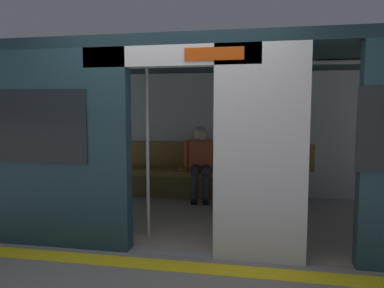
{
  "coord_description": "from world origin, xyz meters",
  "views": [
    {
      "loc": [
        -0.88,
        3.53,
        1.48
      ],
      "look_at": [
        0.04,
        -1.35,
        1.0
      ],
      "focal_mm": 34.14,
      "sensor_mm": 36.0,
      "label": 1
    }
  ],
  "objects_px": {
    "bench_seat": "(206,177)",
    "book": "(182,169)",
    "train_car": "(190,109)",
    "handbag": "(221,166)",
    "grab_pole_door": "(147,148)",
    "grab_pole_far": "(215,149)",
    "person_seated": "(201,158)"
  },
  "relations": [
    {
      "from": "grab_pole_far",
      "to": "handbag",
      "type": "bearing_deg",
      "value": -86.13
    },
    {
      "from": "train_car",
      "to": "handbag",
      "type": "distance_m",
      "value": 1.54
    },
    {
      "from": "person_seated",
      "to": "grab_pole_door",
      "type": "bearing_deg",
      "value": 81.2
    },
    {
      "from": "train_car",
      "to": "grab_pole_door",
      "type": "xyz_separation_m",
      "value": [
        0.33,
        0.84,
        -0.44
      ]
    },
    {
      "from": "train_car",
      "to": "handbag",
      "type": "height_order",
      "value": "train_car"
    },
    {
      "from": "person_seated",
      "to": "grab_pole_door",
      "type": "relative_size",
      "value": 0.57
    },
    {
      "from": "handbag",
      "to": "book",
      "type": "bearing_deg",
      "value": -1.05
    },
    {
      "from": "bench_seat",
      "to": "grab_pole_far",
      "type": "height_order",
      "value": "grab_pole_far"
    },
    {
      "from": "bench_seat",
      "to": "handbag",
      "type": "bearing_deg",
      "value": -168.29
    },
    {
      "from": "train_car",
      "to": "handbag",
      "type": "relative_size",
      "value": 24.62
    },
    {
      "from": "handbag",
      "to": "grab_pole_door",
      "type": "bearing_deg",
      "value": 72.71
    },
    {
      "from": "grab_pole_door",
      "to": "grab_pole_far",
      "type": "bearing_deg",
      "value": -176.32
    },
    {
      "from": "grab_pole_door",
      "to": "grab_pole_far",
      "type": "relative_size",
      "value": 1.0
    },
    {
      "from": "person_seated",
      "to": "handbag",
      "type": "distance_m",
      "value": 0.37
    },
    {
      "from": "train_car",
      "to": "grab_pole_far",
      "type": "xyz_separation_m",
      "value": [
        -0.43,
        0.79,
        -0.44
      ]
    },
    {
      "from": "train_car",
      "to": "bench_seat",
      "type": "bearing_deg",
      "value": -92.53
    },
    {
      "from": "bench_seat",
      "to": "handbag",
      "type": "xyz_separation_m",
      "value": [
        -0.25,
        -0.05,
        0.19
      ]
    },
    {
      "from": "bench_seat",
      "to": "handbag",
      "type": "distance_m",
      "value": 0.32
    },
    {
      "from": "person_seated",
      "to": "book",
      "type": "xyz_separation_m",
      "value": [
        0.34,
        -0.12,
        -0.21
      ]
    },
    {
      "from": "grab_pole_far",
      "to": "person_seated",
      "type": "bearing_deg",
      "value": -76.02
    },
    {
      "from": "book",
      "to": "person_seated",
      "type": "bearing_deg",
      "value": 144.65
    },
    {
      "from": "train_car",
      "to": "book",
      "type": "height_order",
      "value": "train_car"
    },
    {
      "from": "grab_pole_far",
      "to": "grab_pole_door",
      "type": "bearing_deg",
      "value": 3.68
    },
    {
      "from": "grab_pole_far",
      "to": "train_car",
      "type": "bearing_deg",
      "value": -61.5
    },
    {
      "from": "bench_seat",
      "to": "book",
      "type": "distance_m",
      "value": 0.44
    },
    {
      "from": "train_car",
      "to": "bench_seat",
      "type": "xyz_separation_m",
      "value": [
        -0.05,
        -1.13,
        -1.13
      ]
    },
    {
      "from": "train_car",
      "to": "book",
      "type": "distance_m",
      "value": 1.61
    },
    {
      "from": "train_car",
      "to": "handbag",
      "type": "bearing_deg",
      "value": -104.18
    },
    {
      "from": "person_seated",
      "to": "book",
      "type": "height_order",
      "value": "person_seated"
    },
    {
      "from": "train_car",
      "to": "handbag",
      "type": "xyz_separation_m",
      "value": [
        -0.3,
        -1.18,
        -0.94
      ]
    },
    {
      "from": "handbag",
      "to": "grab_pole_far",
      "type": "xyz_separation_m",
      "value": [
        -0.13,
        1.97,
        0.5
      ]
    },
    {
      "from": "book",
      "to": "grab_pole_door",
      "type": "relative_size",
      "value": 0.11
    }
  ]
}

